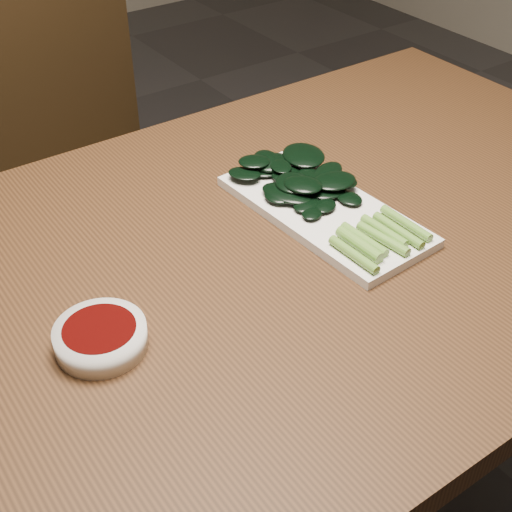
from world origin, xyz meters
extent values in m
cube|color=#3E2511|center=(0.00, 0.00, 0.73)|extent=(1.40, 0.80, 0.04)
cylinder|color=#3E2511|center=(0.64, 0.34, 0.35)|extent=(0.05, 0.05, 0.71)
cube|color=black|center=(0.08, 0.63, 0.43)|extent=(0.56, 0.56, 0.04)
cylinder|color=black|center=(-0.06, 0.39, 0.21)|extent=(0.04, 0.04, 0.41)
cylinder|color=black|center=(0.33, 0.48, 0.21)|extent=(0.04, 0.04, 0.41)
cylinder|color=black|center=(-0.16, 0.78, 0.21)|extent=(0.04, 0.04, 0.41)
cylinder|color=black|center=(0.23, 0.88, 0.21)|extent=(0.04, 0.04, 0.41)
cube|color=black|center=(0.04, 0.84, 0.67)|extent=(0.46, 0.14, 0.44)
cylinder|color=white|center=(-0.24, -0.05, 0.76)|extent=(0.11, 0.11, 0.03)
cylinder|color=#3D0705|center=(-0.24, -0.05, 0.78)|extent=(0.08, 0.08, 0.00)
cube|color=white|center=(0.13, 0.01, 0.76)|extent=(0.16, 0.33, 0.01)
cylinder|color=#679B35|center=(0.09, -0.10, 0.77)|extent=(0.02, 0.08, 0.01)
cylinder|color=#679B35|center=(0.11, -0.09, 0.77)|extent=(0.02, 0.08, 0.02)
cylinder|color=#679B35|center=(0.12, -0.08, 0.77)|extent=(0.02, 0.08, 0.01)
cylinder|color=#679B35|center=(0.14, -0.10, 0.77)|extent=(0.02, 0.09, 0.01)
cylinder|color=#679B35|center=(0.15, -0.09, 0.77)|extent=(0.02, 0.08, 0.01)
cylinder|color=#679B35|center=(0.17, -0.10, 0.77)|extent=(0.01, 0.09, 0.01)
cylinder|color=#679B35|center=(0.19, -0.09, 0.77)|extent=(0.01, 0.09, 0.01)
ellipsoid|color=black|center=(0.15, 0.07, 0.78)|extent=(0.08, 0.08, 0.01)
ellipsoid|color=black|center=(0.08, 0.14, 0.78)|extent=(0.06, 0.06, 0.01)
ellipsoid|color=black|center=(0.14, 0.11, 0.77)|extent=(0.06, 0.05, 0.01)
ellipsoid|color=black|center=(0.18, 0.07, 0.78)|extent=(0.08, 0.06, 0.01)
ellipsoid|color=black|center=(0.11, 0.15, 0.78)|extent=(0.06, 0.06, 0.01)
ellipsoid|color=black|center=(0.10, 0.06, 0.77)|extent=(0.07, 0.09, 0.01)
ellipsoid|color=black|center=(0.17, 0.04, 0.78)|extent=(0.08, 0.06, 0.01)
ellipsoid|color=black|center=(0.19, 0.12, 0.77)|extent=(0.06, 0.06, 0.01)
ellipsoid|color=black|center=(0.16, 0.04, 0.77)|extent=(0.08, 0.07, 0.01)
ellipsoid|color=black|center=(0.12, 0.14, 0.77)|extent=(0.07, 0.07, 0.01)
ellipsoid|color=black|center=(0.14, 0.14, 0.78)|extent=(0.07, 0.06, 0.01)
ellipsoid|color=black|center=(0.13, 0.05, 0.78)|extent=(0.07, 0.07, 0.01)
ellipsoid|color=black|center=(0.18, 0.04, 0.78)|extent=(0.06, 0.08, 0.01)
ellipsoid|color=black|center=(0.09, 0.07, 0.77)|extent=(0.06, 0.06, 0.01)
ellipsoid|color=black|center=(0.18, 0.12, 0.78)|extent=(0.08, 0.09, 0.01)
ellipsoid|color=black|center=(0.13, 0.15, 0.78)|extent=(0.05, 0.07, 0.01)
ellipsoid|color=black|center=(0.12, 0.07, 0.78)|extent=(0.08, 0.08, 0.01)
ellipsoid|color=black|center=(0.13, 0.12, 0.78)|extent=(0.04, 0.05, 0.01)
ellipsoid|color=black|center=(0.10, 0.01, 0.77)|extent=(0.05, 0.04, 0.01)
ellipsoid|color=black|center=(0.13, 0.01, 0.77)|extent=(0.05, 0.04, 0.01)
ellipsoid|color=black|center=(0.17, 0.00, 0.77)|extent=(0.03, 0.04, 0.01)
ellipsoid|color=black|center=(0.11, 0.03, 0.77)|extent=(0.05, 0.05, 0.01)
camera|label=1|loc=(-0.44, -0.62, 1.33)|focal=50.00mm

